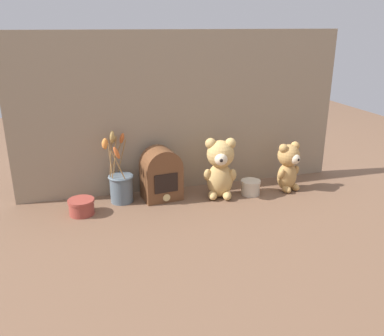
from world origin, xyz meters
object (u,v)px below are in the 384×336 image
at_px(teddy_bear_large, 220,167).
at_px(teddy_bear_medium, 288,166).
at_px(flower_vase, 121,184).
at_px(decorative_tin_short, 250,187).
at_px(vintage_radio, 161,174).
at_px(decorative_tin_tall, 82,207).

relative_size(teddy_bear_large, teddy_bear_medium, 1.19).
bearing_deg(flower_vase, decorative_tin_short, -8.11).
relative_size(teddy_bear_large, vintage_radio, 1.17).
bearing_deg(teddy_bear_large, vintage_radio, 167.41).
distance_m(teddy_bear_large, decorative_tin_short, 0.18).
bearing_deg(teddy_bear_medium, decorative_tin_tall, -179.67).
relative_size(teddy_bear_medium, decorative_tin_short, 2.57).
bearing_deg(teddy_bear_medium, vintage_radio, 173.65).
xyz_separation_m(teddy_bear_large, decorative_tin_short, (0.14, -0.01, -0.11)).
relative_size(flower_vase, vintage_radio, 1.34).
relative_size(vintage_radio, decorative_tin_tall, 2.18).
distance_m(flower_vase, vintage_radio, 0.18).
bearing_deg(teddy_bear_medium, decorative_tin_short, -179.24).
bearing_deg(decorative_tin_tall, decorative_tin_short, 0.22).
bearing_deg(decorative_tin_short, teddy_bear_large, 175.71).
height_order(flower_vase, vintage_radio, flower_vase).
distance_m(teddy_bear_medium, decorative_tin_short, 0.20).
distance_m(flower_vase, decorative_tin_tall, 0.19).
bearing_deg(flower_vase, teddy_bear_medium, -5.96).
distance_m(teddy_bear_large, decorative_tin_tall, 0.60).
xyz_separation_m(teddy_bear_medium, decorative_tin_short, (-0.18, -0.00, -0.08)).
relative_size(teddy_bear_large, flower_vase, 0.87).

